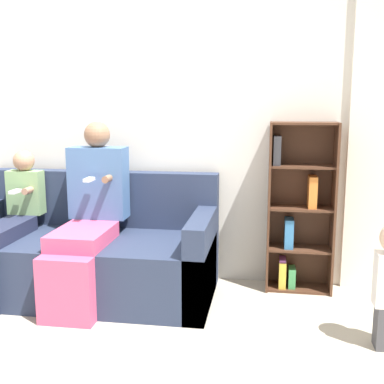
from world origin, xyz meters
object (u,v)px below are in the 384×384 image
child_seated (6,226)px  bookshelf (298,212)px  couch (87,256)px  adult_seated (89,211)px

child_seated → bookshelf: 2.21m
couch → child_seated: bearing=-165.7°
adult_seated → bookshelf: 1.59m
child_seated → bookshelf: (2.16, 0.49, 0.07)m
adult_seated → child_seated: 0.64m
adult_seated → bookshelf: same height
couch → adult_seated: size_ratio=1.48×
couch → child_seated: (-0.57, -0.15, 0.25)m
couch → adult_seated: 0.38m
adult_seated → child_seated: adult_seated is taller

